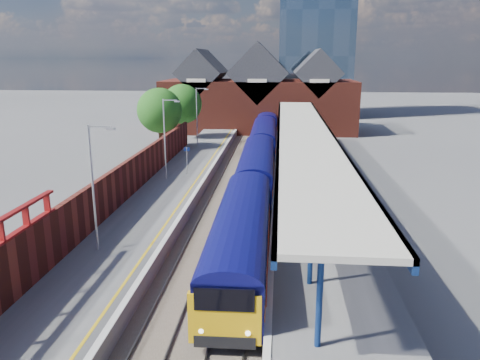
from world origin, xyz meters
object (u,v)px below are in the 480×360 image
object	(u,v)px
lamp_post_d	(198,113)
lamp_post_b	(95,181)
train	(261,149)
lamp_post_c	(166,134)
parked_car_blue	(348,200)
platform_sign	(187,156)
parked_car_dark	(346,192)
parked_car_silver	(344,203)

from	to	relation	value
lamp_post_d	lamp_post_b	bearing A→B (deg)	-90.00
train	lamp_post_c	xyz separation A→B (m)	(-7.86, -9.12, 2.87)
parked_car_blue	lamp_post_b	bearing A→B (deg)	122.64
lamp_post_c	platform_sign	size ratio (longest dim) A/B	2.80
train	parked_car_dark	size ratio (longest dim) A/B	14.42
lamp_post_c	lamp_post_d	distance (m)	16.00
lamp_post_d	platform_sign	bearing A→B (deg)	-84.44
parked_car_dark	parked_car_blue	distance (m)	1.59
parked_car_silver	train	bearing A→B (deg)	-0.17
train	lamp_post_d	xyz separation A→B (m)	(-7.86, 6.88, 2.87)
lamp_post_c	lamp_post_d	size ratio (longest dim) A/B	1.00
lamp_post_d	parked_car_silver	world-z (taller)	lamp_post_d
platform_sign	parked_car_silver	distance (m)	16.50
lamp_post_c	train	bearing A→B (deg)	49.27
train	lamp_post_c	bearing A→B (deg)	-130.73
lamp_post_b	parked_car_dark	bearing A→B (deg)	35.62
train	parked_car_blue	xyz separation A→B (m)	(6.95, -16.07, -0.57)
lamp_post_b	platform_sign	bearing A→B (deg)	85.67
train	parked_car_dark	distance (m)	16.09
lamp_post_c	parked_car_blue	distance (m)	16.71
lamp_post_d	parked_car_blue	xyz separation A→B (m)	(14.80, -22.95, -3.45)
train	parked_car_silver	xyz separation A→B (m)	(6.49, -17.26, -0.48)
parked_car_silver	platform_sign	bearing A→B (deg)	31.25
lamp_post_c	platform_sign	distance (m)	3.34
lamp_post_c	parked_car_blue	xyz separation A→B (m)	(14.80, -6.95, -3.45)
parked_car_silver	parked_car_dark	xyz separation A→B (m)	(0.50, 2.77, 0.02)
lamp_post_c	parked_car_silver	world-z (taller)	lamp_post_c
parked_car_silver	lamp_post_b	bearing A→B (deg)	97.97
lamp_post_c	parked_car_dark	distance (m)	16.13
lamp_post_b	parked_car_dark	size ratio (longest dim) A/B	1.53
lamp_post_d	platform_sign	size ratio (longest dim) A/B	2.80
parked_car_dark	lamp_post_b	bearing A→B (deg)	103.97
train	lamp_post_c	world-z (taller)	lamp_post_c
lamp_post_c	platform_sign	xyz separation A→B (m)	(1.36, 2.00, -2.30)
lamp_post_c	parked_car_blue	size ratio (longest dim) A/B	1.78
lamp_post_b	lamp_post_d	distance (m)	32.00
train	platform_sign	size ratio (longest dim) A/B	26.37
lamp_post_d	parked_car_dark	world-z (taller)	lamp_post_d
parked_car_dark	parked_car_blue	bearing A→B (deg)	156.71
train	lamp_post_c	size ratio (longest dim) A/B	9.42
platform_sign	parked_car_silver	bearing A→B (deg)	-37.99
lamp_post_b	parked_car_blue	xyz separation A→B (m)	(14.80, 9.05, -3.45)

